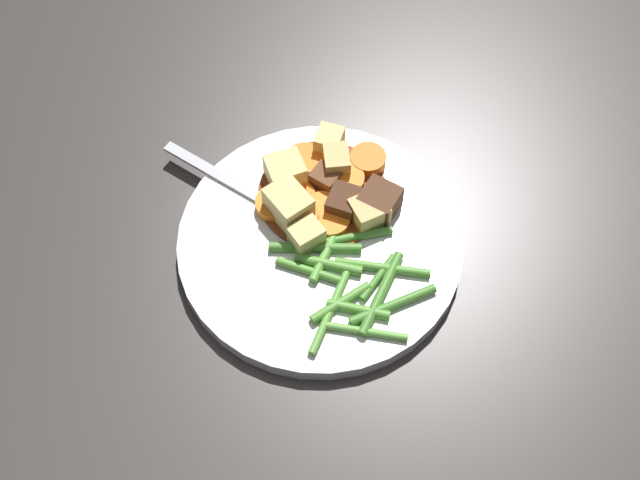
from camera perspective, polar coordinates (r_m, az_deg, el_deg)
ground_plane at (r=0.82m, az=0.00°, el=-0.53°), size 3.00×3.00×0.00m
dinner_plate at (r=0.81m, az=0.00°, el=-0.27°), size 0.25×0.25×0.01m
stew_sauce at (r=0.83m, az=0.18°, el=2.87°), size 0.12×0.12×0.00m
carrot_slice_0 at (r=0.82m, az=-2.83°, el=2.23°), size 0.05×0.05×0.01m
carrot_slice_1 at (r=0.84m, az=3.00°, el=4.98°), size 0.05×0.05×0.01m
carrot_slice_2 at (r=0.82m, az=-1.34°, el=2.70°), size 0.04×0.04×0.01m
carrot_slice_3 at (r=0.81m, az=-1.00°, el=1.44°), size 0.04×0.04×0.01m
carrot_slice_4 at (r=0.84m, az=-0.95°, el=4.96°), size 0.04×0.04×0.01m
carrot_slice_5 at (r=0.81m, az=0.63°, el=1.25°), size 0.04×0.04×0.01m
carrot_slice_6 at (r=0.83m, az=1.53°, el=3.71°), size 0.04×0.04×0.01m
carrot_slice_7 at (r=0.82m, az=0.20°, el=2.16°), size 0.04×0.04×0.01m
potato_chunk_0 at (r=0.83m, az=-2.17°, el=4.25°), size 0.03×0.03×0.03m
potato_chunk_1 at (r=0.79m, az=-0.86°, el=0.29°), size 0.03×0.03×0.02m
potato_chunk_2 at (r=0.81m, az=3.06°, el=1.75°), size 0.03×0.03×0.02m
potato_chunk_3 at (r=0.85m, az=0.57°, el=6.09°), size 0.03×0.03×0.03m
potato_chunk_4 at (r=0.83m, az=1.02°, el=4.85°), size 0.03×0.03×0.03m
potato_chunk_5 at (r=0.80m, az=-1.96°, el=2.17°), size 0.05×0.04×0.03m
meat_chunk_0 at (r=0.81m, az=1.45°, el=2.35°), size 0.04×0.04×0.02m
meat_chunk_1 at (r=0.83m, az=0.33°, el=3.83°), size 0.03×0.03×0.02m
meat_chunk_2 at (r=0.81m, az=3.72°, el=2.45°), size 0.04×0.04×0.02m
green_bean_0 at (r=0.76m, az=2.93°, el=-5.71°), size 0.03×0.06×0.01m
green_bean_1 at (r=0.77m, az=2.39°, el=-4.33°), size 0.03×0.05×0.01m
green_bean_2 at (r=0.79m, az=3.90°, el=-1.72°), size 0.04×0.08×0.01m
green_bean_3 at (r=0.78m, az=3.81°, el=-3.33°), size 0.07×0.06×0.01m
green_bean_4 at (r=0.78m, az=-0.72°, el=-1.91°), size 0.04×0.05×0.01m
green_bean_5 at (r=0.80m, az=-0.30°, el=-0.47°), size 0.03×0.08×0.01m
green_bean_6 at (r=0.79m, az=0.62°, el=-1.51°), size 0.04×0.06×0.01m
green_bean_7 at (r=0.78m, az=3.63°, el=-2.33°), size 0.04×0.04×0.01m
green_bean_8 at (r=0.77m, az=0.61°, el=-4.48°), size 0.07×0.05×0.01m
green_bean_9 at (r=0.77m, az=1.19°, el=-3.94°), size 0.03×0.06×0.01m
green_bean_10 at (r=0.80m, az=2.19°, el=0.22°), size 0.01×0.07×0.01m
green_bean_11 at (r=0.79m, az=0.31°, el=-0.90°), size 0.05×0.04×0.01m
green_bean_12 at (r=0.77m, az=4.55°, el=-4.04°), size 0.02×0.08×0.01m
fork at (r=0.83m, az=-4.47°, el=2.98°), size 0.14×0.13×0.00m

